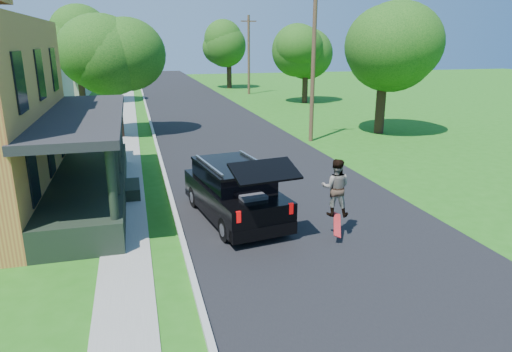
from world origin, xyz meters
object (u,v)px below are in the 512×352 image
object	(u,v)px
skateboarder	(336,187)
utility_pole_near	(313,65)
black_suv	(235,192)
tree_right_near	(385,37)

from	to	relation	value
skateboarder	utility_pole_near	world-z (taller)	utility_pole_near
black_suv	tree_right_near	xyz separation A→B (m)	(11.62, 11.59, 4.79)
tree_right_near	skateboarder	bearing A→B (deg)	-123.81
skateboarder	tree_right_near	distance (m)	16.95
black_suv	skateboarder	bearing A→B (deg)	-48.10
black_suv	skateboarder	world-z (taller)	black_suv
skateboarder	utility_pole_near	size ratio (longest dim) A/B	0.20
utility_pole_near	skateboarder	bearing A→B (deg)	-101.83
tree_right_near	utility_pole_near	size ratio (longest dim) A/B	1.07
black_suv	skateboarder	size ratio (longest dim) A/B	3.18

